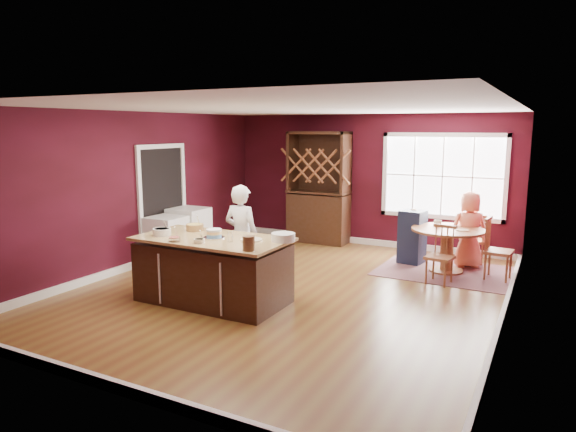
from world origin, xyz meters
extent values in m
plane|color=brown|center=(0.00, 0.00, 0.00)|extent=(7.00, 7.00, 0.00)
plane|color=white|center=(0.00, 0.00, 2.70)|extent=(7.00, 7.00, 0.00)
plane|color=#3E0A19|center=(0.00, 3.50, 1.35)|extent=(6.00, 0.00, 6.00)
plane|color=#3E0A19|center=(0.00, -3.50, 1.35)|extent=(6.00, 0.00, 6.00)
plane|color=#3E0A19|center=(-3.00, 0.00, 1.35)|extent=(0.00, 7.00, 7.00)
plane|color=#3E0A19|center=(3.00, 0.00, 1.35)|extent=(0.00, 7.00, 7.00)
cube|color=black|center=(-0.73, -0.97, 0.41)|extent=(2.04, 1.03, 0.83)
cube|color=#DBB26C|center=(-0.73, -0.97, 0.90)|extent=(2.12, 1.11, 0.04)
cylinder|color=brown|center=(1.90, 2.10, 0.02)|extent=(0.56, 0.56, 0.04)
cylinder|color=brown|center=(1.90, 2.10, 0.35)|extent=(0.20, 0.20, 0.67)
cylinder|color=brown|center=(1.90, 2.10, 0.73)|extent=(1.20, 1.20, 0.04)
imported|color=silver|center=(-0.73, -0.22, 0.79)|extent=(0.58, 0.39, 1.59)
cylinder|color=silver|center=(-1.45, -1.17, 0.97)|extent=(0.25, 0.25, 0.10)
cylinder|color=olive|center=(-1.25, -0.68, 0.97)|extent=(0.26, 0.26, 0.10)
cylinder|color=white|center=(-1.04, -1.40, 0.95)|extent=(0.17, 0.17, 0.06)
cylinder|color=beige|center=(-0.68, -1.32, 0.95)|extent=(0.15, 0.15, 0.06)
cylinder|color=#AFC4CE|center=(-0.36, -1.07, 0.99)|extent=(0.07, 0.07, 0.14)
cylinder|color=#F6F2A2|center=(-0.16, -0.87, 0.93)|extent=(0.30, 0.30, 0.02)
cylinder|color=white|center=(0.25, -0.71, 0.97)|extent=(0.32, 0.32, 0.11)
cylinder|color=brown|center=(0.12, -1.38, 1.01)|extent=(0.15, 0.15, 0.18)
cube|color=brown|center=(1.90, 2.10, 0.01)|extent=(2.24, 1.76, 0.01)
imported|color=#E67A59|center=(2.16, 2.57, 0.67)|extent=(0.78, 0.69, 1.34)
cylinder|color=beige|center=(2.13, 2.04, 0.76)|extent=(0.21, 0.21, 0.02)
imported|color=silver|center=(1.69, 2.26, 0.80)|extent=(0.16, 0.16, 0.10)
cube|color=#412519|center=(-1.00, 3.22, 1.17)|extent=(1.28, 0.53, 2.35)
cube|color=silver|center=(-2.64, 0.28, 0.43)|extent=(0.60, 0.58, 0.87)
cube|color=silver|center=(-2.64, 0.92, 0.47)|extent=(0.64, 0.62, 0.93)
camera|label=1|loc=(3.42, -6.64, 2.42)|focal=32.00mm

